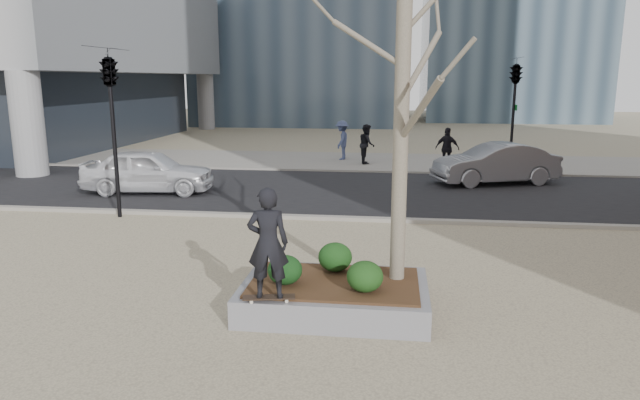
# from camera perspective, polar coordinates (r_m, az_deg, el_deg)

# --- Properties ---
(ground) EXTENTS (120.00, 120.00, 0.00)m
(ground) POSITION_cam_1_polar(r_m,az_deg,el_deg) (9.67, -4.55, -10.55)
(ground) COLOR tan
(ground) RESTS_ON ground
(street) EXTENTS (60.00, 8.00, 0.02)m
(street) POSITION_cam_1_polar(r_m,az_deg,el_deg) (19.18, 1.61, 0.94)
(street) COLOR black
(street) RESTS_ON ground
(far_sidewalk) EXTENTS (60.00, 6.00, 0.02)m
(far_sidewalk) POSITION_cam_1_polar(r_m,az_deg,el_deg) (26.06, 3.19, 3.89)
(far_sidewalk) COLOR gray
(far_sidewalk) RESTS_ON ground
(planter) EXTENTS (3.00, 2.00, 0.45)m
(planter) POSITION_cam_1_polar(r_m,az_deg,el_deg) (9.44, 1.46, -9.62)
(planter) COLOR gray
(planter) RESTS_ON ground
(planter_mulch) EXTENTS (2.70, 1.70, 0.04)m
(planter_mulch) POSITION_cam_1_polar(r_m,az_deg,el_deg) (9.35, 1.47, -8.23)
(planter_mulch) COLOR #382314
(planter_mulch) RESTS_ON planter
(sycamore_tree) EXTENTS (2.80, 2.80, 6.60)m
(sycamore_tree) POSITION_cam_1_polar(r_m,az_deg,el_deg) (9.02, 8.27, 12.44)
(sycamore_tree) COLOR gray
(sycamore_tree) RESTS_ON planter_mulch
(shrub_left) EXTENTS (0.56, 0.56, 0.47)m
(shrub_left) POSITION_cam_1_polar(r_m,az_deg,el_deg) (9.16, -3.53, -6.98)
(shrub_left) COLOR black
(shrub_left) RESTS_ON planter_mulch
(shrub_middle) EXTENTS (0.58, 0.58, 0.49)m
(shrub_middle) POSITION_cam_1_polar(r_m,az_deg,el_deg) (9.75, 1.53, -5.72)
(shrub_middle) COLOR #153711
(shrub_middle) RESTS_ON planter_mulch
(shrub_right) EXTENTS (0.57, 0.57, 0.48)m
(shrub_right) POSITION_cam_1_polar(r_m,az_deg,el_deg) (8.86, 4.52, -7.63)
(shrub_right) COLOR #183B12
(shrub_right) RESTS_ON planter_mulch
(skateboard) EXTENTS (0.80, 0.35, 0.08)m
(skateboard) POSITION_cam_1_polar(r_m,az_deg,el_deg) (8.67, -5.12, -9.83)
(skateboard) COLOR black
(skateboard) RESTS_ON planter
(skateboarder) EXTENTS (0.65, 0.47, 1.66)m
(skateboarder) POSITION_cam_1_polar(r_m,az_deg,el_deg) (8.38, -5.23, -4.30)
(skateboarder) COLOR black
(skateboarder) RESTS_ON skateboard
(police_car) EXTENTS (4.38, 2.15, 1.44)m
(police_car) POSITION_cam_1_polar(r_m,az_deg,el_deg) (19.54, -16.80, 2.80)
(police_car) COLOR white
(police_car) RESTS_ON street
(car_silver) EXTENTS (4.62, 2.84, 1.44)m
(car_silver) POSITION_cam_1_polar(r_m,az_deg,el_deg) (21.24, 17.13, 3.49)
(car_silver) COLOR gray
(car_silver) RESTS_ON street
(pedestrian_a) EXTENTS (0.75, 0.91, 1.72)m
(pedestrian_a) POSITION_cam_1_polar(r_m,az_deg,el_deg) (25.25, 4.70, 5.61)
(pedestrian_a) COLOR black
(pedestrian_a) RESTS_ON far_sidewalk
(pedestrian_b) EXTENTS (0.82, 1.24, 1.79)m
(pedestrian_b) POSITION_cam_1_polar(r_m,az_deg,el_deg) (26.43, 2.22, 6.01)
(pedestrian_b) COLOR #3D486F
(pedestrian_b) RESTS_ON far_sidewalk
(pedestrian_c) EXTENTS (1.08, 0.75, 1.71)m
(pedestrian_c) POSITION_cam_1_polar(r_m,az_deg,el_deg) (24.20, 12.61, 5.06)
(pedestrian_c) COLOR black
(pedestrian_c) RESTS_ON far_sidewalk
(traffic_light_near) EXTENTS (0.60, 2.48, 4.50)m
(traffic_light_near) POSITION_cam_1_polar(r_m,az_deg,el_deg) (16.19, -19.92, 6.17)
(traffic_light_near) COLOR black
(traffic_light_near) RESTS_ON ground
(traffic_light_far) EXTENTS (0.60, 2.48, 4.50)m
(traffic_light_far) POSITION_cam_1_polar(r_m,az_deg,el_deg) (23.82, 18.74, 7.92)
(traffic_light_far) COLOR black
(traffic_light_far) RESTS_ON ground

